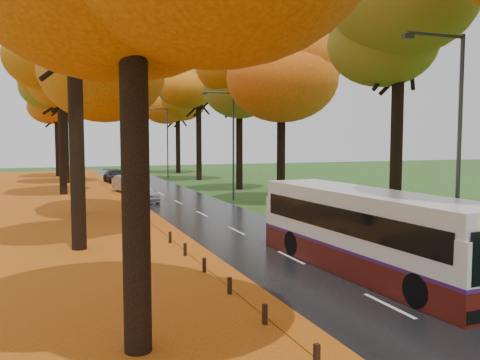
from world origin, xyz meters
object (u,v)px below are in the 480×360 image
streetlamp_mid (230,137)px  streetlamp_far (165,137)px  streetlamp_near (454,135)px  car_silver (129,184)px  bus (368,230)px  car_white (142,192)px  car_dark (116,176)px

streetlamp_mid → streetlamp_far: (0.00, 22.00, 0.00)m
streetlamp_near → car_silver: streetlamp_near is taller
bus → car_white: bus is taller
streetlamp_far → car_silver: size_ratio=1.79×
bus → car_white: bearing=96.8°
streetlamp_mid → streetlamp_far: bearing=90.0°
car_silver → car_dark: car_silver is taller
streetlamp_mid → car_silver: size_ratio=1.79×
streetlamp_mid → car_silver: 10.71m
streetlamp_near → streetlamp_far: same height
streetlamp_mid → bus: size_ratio=0.75×
car_dark → streetlamp_near: bearing=-88.1°
streetlamp_mid → car_white: streetlamp_mid is taller
streetlamp_near → streetlamp_far: size_ratio=1.00×
streetlamp_far → bus: bearing=-93.3°
car_white → streetlamp_near: bearing=-83.3°
bus → car_white: 22.27m
car_dark → car_white: bearing=-97.5°
streetlamp_near → car_dark: bearing=98.7°
car_white → car_dark: bearing=80.8°
bus → car_dark: 38.85m
streetlamp_mid → car_white: (-6.30, 1.11, -4.00)m
streetlamp_far → bus: 42.99m
car_white → car_silver: 6.60m
bus → car_silver: size_ratio=2.39×
streetlamp_near → car_silver: size_ratio=1.79×
streetlamp_far → car_dark: streetlamp_far is taller
streetlamp_near → car_dark: streetlamp_near is taller
bus → car_silver: 28.79m
streetlamp_far → car_white: bearing=-106.8°
streetlamp_far → car_white: streetlamp_far is taller
car_silver → car_dark: (0.20, 10.15, -0.06)m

